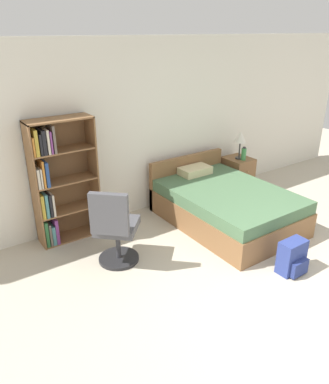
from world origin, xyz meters
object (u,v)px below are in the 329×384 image
object	(u,v)px
bed	(224,204)
office_chair	(115,229)
table_lamp	(240,138)
nightstand	(237,175)
water_bottle	(244,154)
backpack_blue	(292,258)
bookshelf	(56,182)

from	to	relation	value
bed	office_chair	bearing A→B (deg)	-177.21
bed	table_lamp	xyz separation A→B (m)	(0.98, 0.71, 0.70)
office_chair	nightstand	xyz separation A→B (m)	(2.84, 0.82, -0.18)
nightstand	water_bottle	world-z (taller)	water_bottle
backpack_blue	bed	bearing A→B (deg)	81.35
water_bottle	backpack_blue	size ratio (longest dim) A/B	0.56
nightstand	office_chair	bearing A→B (deg)	-163.93
bed	nightstand	world-z (taller)	bed
table_lamp	backpack_blue	world-z (taller)	table_lamp
bookshelf	table_lamp	distance (m)	3.16
table_lamp	backpack_blue	bearing A→B (deg)	-119.28
bookshelf	backpack_blue	xyz separation A→B (m)	(1.96, -2.30, -0.65)
bookshelf	office_chair	distance (m)	1.09
bookshelf	backpack_blue	bearing A→B (deg)	-49.48
bed	nightstand	distance (m)	1.23
table_lamp	water_bottle	size ratio (longest dim) A/B	2.05
nightstand	bookshelf	bearing A→B (deg)	177.18
bed	water_bottle	bearing A→B (deg)	31.95
bookshelf	nightstand	distance (m)	3.22
office_chair	table_lamp	world-z (taller)	table_lamp
bookshelf	water_bottle	size ratio (longest dim) A/B	7.21
water_bottle	backpack_blue	bearing A→B (deg)	-120.56
bookshelf	table_lamp	size ratio (longest dim) A/B	3.52
bookshelf	water_bottle	bearing A→B (deg)	-4.94
bed	office_chair	world-z (taller)	office_chair
bed	nightstand	size ratio (longest dim) A/B	3.30
bookshelf	water_bottle	xyz separation A→B (m)	(3.16, -0.27, -0.12)
bed	backpack_blue	distance (m)	1.43
table_lamp	backpack_blue	xyz separation A→B (m)	(-1.19, -2.13, -0.78)
bed	bookshelf	bearing A→B (deg)	157.90
office_chair	backpack_blue	distance (m)	2.13
bookshelf	table_lamp	xyz separation A→B (m)	(3.16, -0.17, 0.14)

